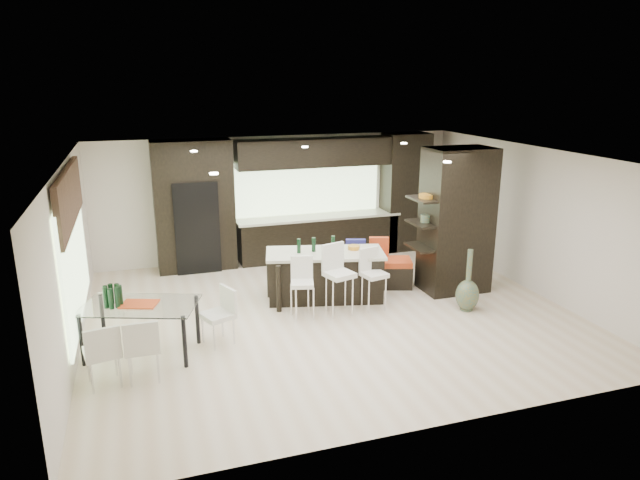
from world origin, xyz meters
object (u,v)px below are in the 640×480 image
object	(u,v)px
chair_end	(218,319)
bench	(375,273)
stool_right	(374,285)
chair_far	(103,356)
kitchen_island	(325,275)
chair_near	(143,351)
dining_table	(142,329)
stool_left	(302,294)
floor_vase	(468,280)
stool_mid	(339,287)

from	to	relation	value
chair_end	bench	bearing A→B (deg)	-85.92
stool_right	chair_far	size ratio (longest dim) A/B	1.06
kitchen_island	chair_near	distance (m)	3.82
stool_right	bench	bearing A→B (deg)	53.30
bench	dining_table	distance (m)	4.62
stool_left	dining_table	size ratio (longest dim) A/B	0.52
dining_table	chair_far	xyz separation A→B (m)	(-0.50, -0.75, 0.02)
stool_left	stool_right	size ratio (longest dim) A/B	0.97
kitchen_island	floor_vase	bearing A→B (deg)	-17.52
dining_table	chair_near	world-z (taller)	chair_near
stool_left	bench	distance (m)	2.05
dining_table	chair_far	world-z (taller)	chair_far
chair_end	kitchen_island	bearing A→B (deg)	-80.91
dining_table	stool_mid	bearing A→B (deg)	28.72
bench	stool_left	bearing A→B (deg)	-131.36
kitchen_island	stool_right	size ratio (longest dim) A/B	2.43
chair_end	floor_vase	bearing A→B (deg)	-112.19
stool_mid	chair_near	world-z (taller)	stool_mid
stool_mid	stool_right	bearing A→B (deg)	-14.17
stool_left	stool_mid	world-z (taller)	stool_mid
floor_vase	chair_far	size ratio (longest dim) A/B	1.35
dining_table	chair_far	bearing A→B (deg)	-103.89
chair_near	kitchen_island	bearing A→B (deg)	33.08
bench	chair_far	bearing A→B (deg)	-136.23
floor_vase	chair_near	distance (m)	5.45
kitchen_island	chair_end	distance (m)	2.48
bench	chair_end	xyz separation A→B (m)	(-3.24, -1.57, 0.13)
stool_left	chair_near	bearing A→B (deg)	-138.60
chair_near	chair_end	world-z (taller)	chair_near
stool_right	dining_table	size ratio (longest dim) A/B	0.54
dining_table	bench	bearing A→B (deg)	39.75
stool_mid	dining_table	bearing A→B (deg)	172.55
dining_table	chair_near	size ratio (longest dim) A/B	1.93
stool_right	chair_near	distance (m)	4.08
kitchen_island	stool_right	bearing A→B (deg)	-35.55
kitchen_island	chair_near	world-z (taller)	kitchen_island
dining_table	stool_right	bearing A→B (deg)	27.61
stool_right	chair_far	xyz separation A→B (m)	(-4.38, -1.28, -0.02)
stool_mid	stool_right	size ratio (longest dim) A/B	1.13
stool_left	bench	xyz separation A→B (m)	(1.76, 1.04, -0.15)
stool_left	stool_mid	distance (m)	0.65
floor_vase	chair_near	world-z (taller)	floor_vase
floor_vase	chair_far	distance (m)	5.94
bench	dining_table	bearing A→B (deg)	-141.97
stool_left	chair_end	distance (m)	1.58
chair_near	chair_end	size ratio (longest dim) A/B	1.04
stool_mid	chair_near	bearing A→B (deg)	-174.99
stool_right	chair_end	xyz separation A→B (m)	(-2.78, -0.53, -0.03)
bench	floor_vase	distance (m)	1.94
bench	chair_near	bearing A→B (deg)	-133.66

